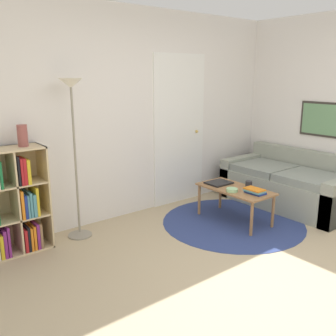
% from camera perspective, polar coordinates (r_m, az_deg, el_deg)
% --- Properties ---
extents(ground_plane, '(14.00, 14.00, 0.00)m').
position_cam_1_polar(ground_plane, '(3.55, 16.77, -16.86)').
color(ground_plane, tan).
extents(wall_back, '(7.69, 0.11, 2.60)m').
position_cam_1_polar(wall_back, '(4.80, -5.38, 8.01)').
color(wall_back, silver).
rests_on(wall_back, ground_plane).
extents(wall_right, '(0.08, 5.31, 2.60)m').
position_cam_1_polar(wall_right, '(5.71, 22.00, 8.13)').
color(wall_right, silver).
rests_on(wall_right, ground_plane).
extents(rug, '(1.75, 1.75, 0.01)m').
position_cam_1_polar(rug, '(4.78, 9.85, -8.11)').
color(rug, navy).
rests_on(rug, ground_plane).
extents(floor_lamp, '(0.27, 0.27, 1.75)m').
position_cam_1_polar(floor_lamp, '(4.11, -14.34, 8.00)').
color(floor_lamp, gray).
rests_on(floor_lamp, ground_plane).
extents(couch, '(0.92, 1.77, 0.74)m').
position_cam_1_polar(couch, '(5.56, 18.20, -2.49)').
color(couch, gray).
rests_on(couch, ground_plane).
extents(coffee_table, '(0.47, 0.94, 0.43)m').
position_cam_1_polar(coffee_table, '(4.71, 10.19, -3.60)').
color(coffee_table, '#996B42').
rests_on(coffee_table, ground_plane).
extents(laptop, '(0.31, 0.25, 0.02)m').
position_cam_1_polar(laptop, '(4.85, 7.75, -2.26)').
color(laptop, black).
rests_on(laptop, coffee_table).
extents(bowl, '(0.14, 0.14, 0.04)m').
position_cam_1_polar(bowl, '(4.55, 9.73, -3.32)').
color(bowl, '#9ED193').
rests_on(bowl, coffee_table).
extents(book_stack_on_table, '(0.16, 0.23, 0.06)m').
position_cam_1_polar(book_stack_on_table, '(4.52, 13.08, -3.43)').
color(book_stack_on_table, navy).
rests_on(book_stack_on_table, coffee_table).
extents(cup, '(0.08, 0.08, 0.08)m').
position_cam_1_polar(cup, '(4.76, 12.20, -2.41)').
color(cup, '#28282D').
rests_on(cup, coffee_table).
extents(vase_on_shelf, '(0.10, 0.10, 0.22)m').
position_cam_1_polar(vase_on_shelf, '(4.00, -21.29, 4.62)').
color(vase_on_shelf, '#934C47').
rests_on(vase_on_shelf, bookshelf).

